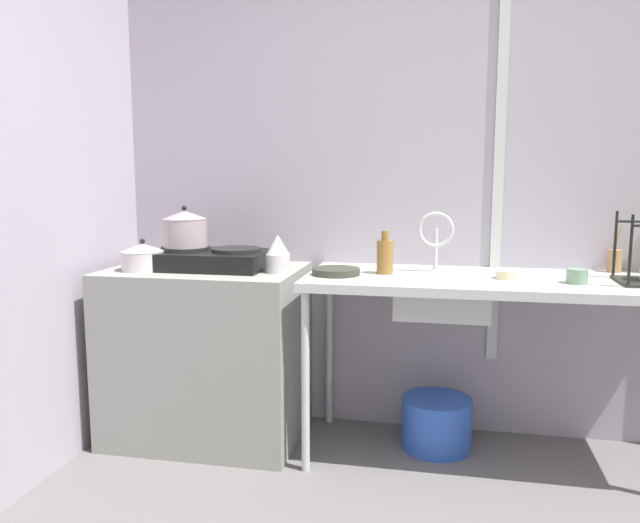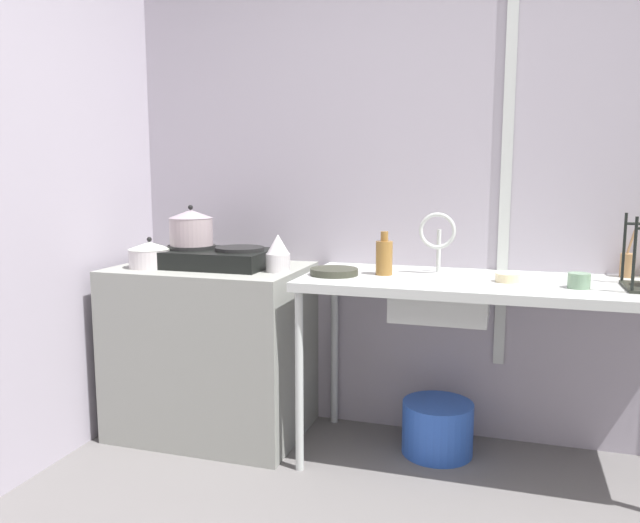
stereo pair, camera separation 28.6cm
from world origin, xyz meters
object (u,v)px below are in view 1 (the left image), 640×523
object	(u,v)px
sink_basin	(442,296)
bottle_by_sink	(385,256)
pot_beside_stove	(143,257)
utensil_jar	(614,260)
frying_pan	(336,271)
faucet	(436,232)
small_bowl_on_drainboard	(507,275)
cup_by_rack	(577,276)
percolator	(278,254)
bucket_on_floor	(437,423)
pot_on_left_burner	(185,229)
stove	(211,259)

from	to	relation	value
sink_basin	bottle_by_sink	distance (m)	0.31
pot_beside_stove	utensil_jar	xyz separation A→B (m)	(2.17, 0.38, -0.01)
frying_pan	bottle_by_sink	xyz separation A→B (m)	(0.21, 0.07, 0.07)
faucet	small_bowl_on_drainboard	size ratio (longest dim) A/B	2.79
sink_basin	cup_by_rack	xyz separation A→B (m)	(0.55, -0.06, 0.12)
sink_basin	small_bowl_on_drainboard	world-z (taller)	small_bowl_on_drainboard
cup_by_rack	bottle_by_sink	bearing A→B (deg)	173.30
faucet	frying_pan	world-z (taller)	faucet
pot_beside_stove	percolator	world-z (taller)	percolator
utensil_jar	bucket_on_floor	bearing A→B (deg)	-165.94
frying_pan	sink_basin	bearing A→B (deg)	4.87
small_bowl_on_drainboard	utensil_jar	xyz separation A→B (m)	(0.50, 0.28, 0.04)
percolator	sink_basin	xyz separation A→B (m)	(0.75, 0.03, -0.17)
faucet	utensil_jar	world-z (taller)	faucet
sink_basin	bottle_by_sink	world-z (taller)	bottle_by_sink
pot_on_left_burner	small_bowl_on_drainboard	size ratio (longest dim) A/B	2.14
pot_beside_stove	stove	bearing A→B (deg)	22.10
small_bowl_on_drainboard	sink_basin	bearing A→B (deg)	-178.70
pot_on_left_burner	stove	bearing A→B (deg)	0.00
faucet	small_bowl_on_drainboard	bearing A→B (deg)	-22.25
stove	utensil_jar	xyz separation A→B (m)	(1.87, 0.27, 0.01)
stove	sink_basin	distance (m)	1.10
sink_basin	pot_on_left_burner	bearing A→B (deg)	178.85
utensil_jar	stove	bearing A→B (deg)	-171.92
pot_on_left_burner	pot_beside_stove	bearing A→B (deg)	-143.88
faucet	bucket_on_floor	xyz separation A→B (m)	(0.03, -0.04, -0.90)
frying_pan	stove	bearing A→B (deg)	174.05
small_bowl_on_drainboard	bottle_by_sink	distance (m)	0.54
faucet	cup_by_rack	bearing A→B (deg)	-18.36
small_bowl_on_drainboard	pot_on_left_burner	bearing A→B (deg)	179.30
pot_beside_stove	frying_pan	xyz separation A→B (m)	(0.92, 0.05, -0.05)
utensil_jar	bucket_on_floor	xyz separation A→B (m)	(-0.79, -0.20, -0.78)
sink_basin	faucet	distance (m)	0.30
bottle_by_sink	utensil_jar	bearing A→B (deg)	13.87
pot_beside_stove	bottle_by_sink	distance (m)	1.14
pot_on_left_burner	percolator	world-z (taller)	pot_on_left_burner
percolator	small_bowl_on_drainboard	xyz separation A→B (m)	(1.02, 0.04, -0.07)
cup_by_rack	bucket_on_floor	size ratio (longest dim) A/B	0.27
pot_on_left_burner	frying_pan	size ratio (longest dim) A/B	0.99
small_bowl_on_drainboard	bucket_on_floor	distance (m)	0.80
pot_on_left_burner	bottle_by_sink	size ratio (longest dim) A/B	1.09
faucet	frying_pan	xyz separation A→B (m)	(-0.44, -0.17, -0.17)
pot_beside_stove	percolator	xyz separation A→B (m)	(0.64, 0.06, 0.02)
pot_on_left_burner	utensil_jar	size ratio (longest dim) A/B	1.02
stove	small_bowl_on_drainboard	distance (m)	1.37
pot_beside_stove	frying_pan	distance (m)	0.92
percolator	faucet	size ratio (longest dim) A/B	0.63
frying_pan	pot_on_left_burner	bearing A→B (deg)	175.06
pot_on_left_burner	bucket_on_floor	bearing A→B (deg)	3.26
pot_beside_stove	faucet	xyz separation A→B (m)	(1.35, 0.23, 0.12)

